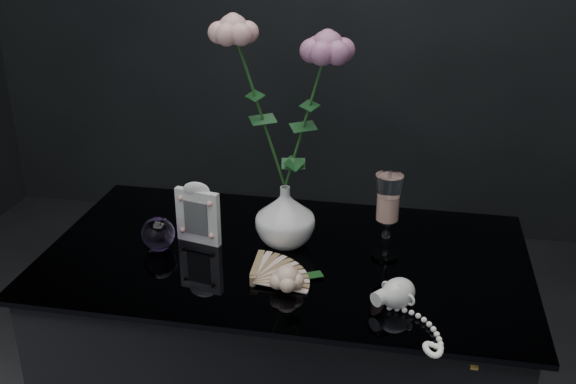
% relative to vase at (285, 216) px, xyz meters
% --- Properties ---
extents(vase, '(0.18, 0.18, 0.14)m').
position_rel_vase_xyz_m(vase, '(0.00, 0.00, 0.00)').
color(vase, white).
rests_on(vase, table).
extents(wine_glass, '(0.06, 0.06, 0.19)m').
position_rel_vase_xyz_m(wine_glass, '(0.22, -0.02, 0.03)').
color(wine_glass, white).
rests_on(wine_glass, table).
extents(picture_frame, '(0.13, 0.11, 0.15)m').
position_rel_vase_xyz_m(picture_frame, '(-0.19, -0.03, 0.00)').
color(picture_frame, white).
rests_on(picture_frame, table).
extents(paperweight, '(0.08, 0.08, 0.07)m').
position_rel_vase_xyz_m(paperweight, '(-0.27, -0.07, -0.03)').
color(paperweight, '#A074BD').
rests_on(paperweight, table).
extents(paper_fan, '(0.28, 0.25, 0.02)m').
position_rel_vase_xyz_m(paper_fan, '(-0.03, -0.18, -0.06)').
color(paper_fan, '#F7E5C5').
rests_on(paper_fan, table).
extents(loose_rose, '(0.12, 0.16, 0.05)m').
position_rel_vase_xyz_m(loose_rose, '(0.04, -0.19, -0.04)').
color(loose_rose, '#FFC5A4').
rests_on(loose_rose, table).
extents(pearl_jar, '(0.29, 0.29, 0.06)m').
position_rel_vase_xyz_m(pearl_jar, '(0.26, -0.20, -0.04)').
color(pearl_jar, white).
rests_on(pearl_jar, table).
extents(roses, '(0.27, 0.13, 0.42)m').
position_rel_vase_xyz_m(roses, '(-0.01, 0.00, 0.27)').
color(roses, '#FFAFA7').
rests_on(roses, vase).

